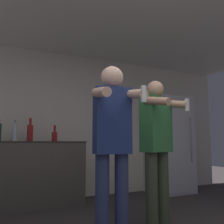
{
  "coord_description": "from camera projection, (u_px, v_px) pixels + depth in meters",
  "views": [
    {
      "loc": [
        -1.13,
        -1.17,
        0.95
      ],
      "look_at": [
        -0.09,
        0.99,
        1.25
      ],
      "focal_mm": 40.0,
      "sensor_mm": 36.0,
      "label": 1
    }
  ],
  "objects": [
    {
      "name": "person_woman_foreground",
      "position": [
        112.0,
        139.0,
        2.38
      ],
      "size": [
        0.47,
        0.57,
        1.7
      ],
      "color": "navy",
      "rests_on": "ground_plane"
    },
    {
      "name": "refrigerator",
      "position": [
        169.0,
        144.0,
        4.9
      ],
      "size": [
        0.77,
        0.72,
        1.83
      ],
      "color": "silver",
      "rests_on": "ground_plane"
    },
    {
      "name": "counter",
      "position": [
        31.0,
        174.0,
        3.77
      ],
      "size": [
        1.55,
        0.66,
        0.97
      ],
      "color": "#47423D",
      "rests_on": "ground_plane"
    },
    {
      "name": "bottle_short_whiskey",
      "position": [
        15.0,
        133.0,
        3.68
      ],
      "size": [
        0.07,
        0.07,
        0.31
      ],
      "color": "silver",
      "rests_on": "counter"
    },
    {
      "name": "bottle_red_label",
      "position": [
        30.0,
        132.0,
        3.77
      ],
      "size": [
        0.09,
        0.09,
        0.36
      ],
      "color": "maroon",
      "rests_on": "counter"
    },
    {
      "name": "bottle_amber_bourbon",
      "position": [
        54.0,
        135.0,
        3.93
      ],
      "size": [
        0.09,
        0.09,
        0.26
      ],
      "color": "maroon",
      "rests_on": "counter"
    },
    {
      "name": "ceiling_slab",
      "position": [
        99.0,
        13.0,
        3.14
      ],
      "size": [
        7.0,
        3.66,
        0.05
      ],
      "color": "silver",
      "rests_on": "wall_back"
    },
    {
      "name": "wall_back",
      "position": [
        64.0,
        124.0,
        4.42
      ],
      "size": [
        7.0,
        0.06,
        2.55
      ],
      "color": "beige",
      "rests_on": "ground_plane"
    },
    {
      "name": "person_man_side",
      "position": [
        157.0,
        143.0,
        2.87
      ],
      "size": [
        0.5,
        0.51,
        1.68
      ],
      "color": "#38422D",
      "rests_on": "ground_plane"
    }
  ]
}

